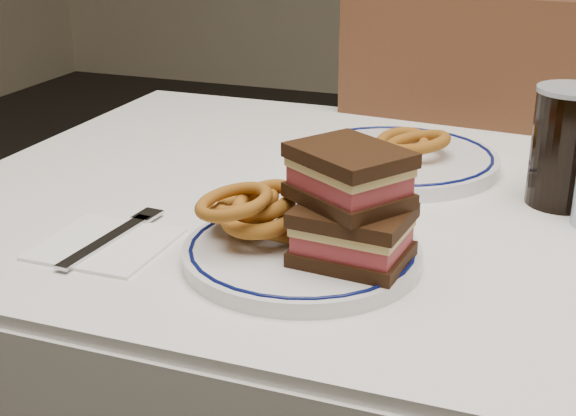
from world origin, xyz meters
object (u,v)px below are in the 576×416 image
(main_plate, at_px, (302,252))
(reuben_sandwich, at_px, (351,205))
(chair_far, at_px, (468,221))
(beer_mug, at_px, (570,146))
(far_plate, at_px, (396,159))

(main_plate, relative_size, reuben_sandwich, 1.80)
(chair_far, relative_size, reuben_sandwich, 6.71)
(chair_far, distance_m, beer_mug, 0.57)
(beer_mug, height_order, far_plate, beer_mug)
(main_plate, height_order, beer_mug, beer_mug)
(chair_far, xyz_separation_m, beer_mug, (0.17, -0.45, 0.30))
(chair_far, bearing_deg, far_plate, -99.83)
(reuben_sandwich, xyz_separation_m, far_plate, (-0.03, 0.36, -0.06))
(chair_far, relative_size, far_plate, 3.28)
(main_plate, xyz_separation_m, beer_mug, (0.26, 0.28, 0.07))
(main_plate, bearing_deg, beer_mug, 47.31)
(reuben_sandwich, relative_size, beer_mug, 0.95)
(reuben_sandwich, bearing_deg, far_plate, 95.41)
(chair_far, distance_m, far_plate, 0.45)
(chair_far, bearing_deg, beer_mug, -69.41)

